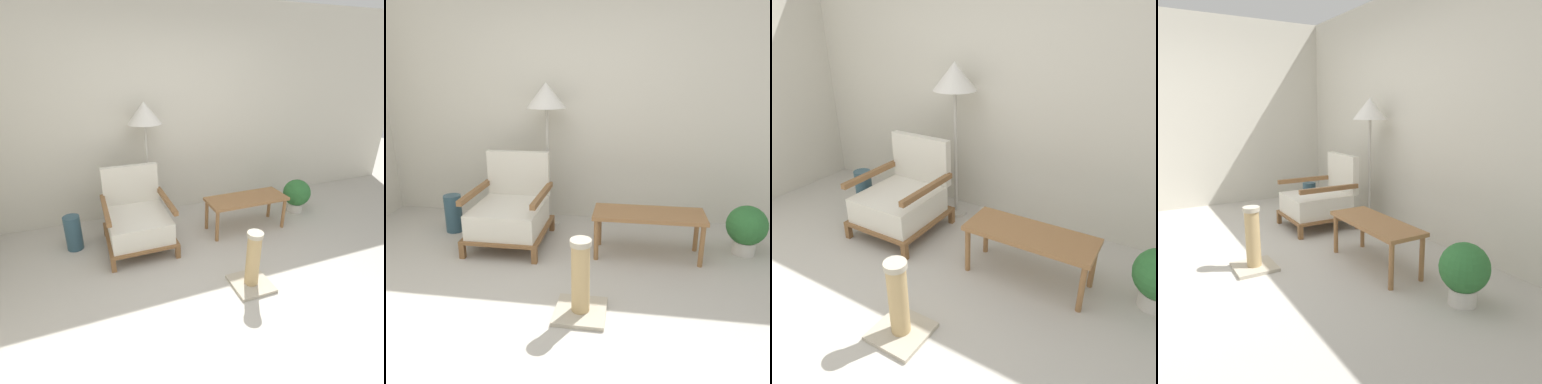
{
  "view_description": "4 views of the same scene",
  "coord_description": "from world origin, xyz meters",
  "views": [
    {
      "loc": [
        -1.11,
        -1.71,
        1.94
      ],
      "look_at": [
        0.04,
        1.34,
        0.55
      ],
      "focal_mm": 28.0,
      "sensor_mm": 36.0,
      "label": 1
    },
    {
      "loc": [
        0.54,
        -2.03,
        1.64
      ],
      "look_at": [
        0.04,
        1.34,
        0.55
      ],
      "focal_mm": 35.0,
      "sensor_mm": 36.0,
      "label": 2
    },
    {
      "loc": [
        1.54,
        -1.14,
        1.93
      ],
      "look_at": [
        0.04,
        1.34,
        0.55
      ],
      "focal_mm": 35.0,
      "sensor_mm": 36.0,
      "label": 3
    },
    {
      "loc": [
        3.38,
        -0.62,
        1.42
      ],
      "look_at": [
        0.04,
        1.34,
        0.55
      ],
      "focal_mm": 35.0,
      "sensor_mm": 36.0,
      "label": 4
    }
  ],
  "objects": [
    {
      "name": "wall_back",
      "position": [
        0.0,
        2.14,
        1.35
      ],
      "size": [
        8.0,
        0.06,
        2.7
      ],
      "color": "beige",
      "rests_on": "ground_plane"
    },
    {
      "name": "vase",
      "position": [
        -1.33,
        1.48,
        0.2
      ],
      "size": [
        0.18,
        0.18,
        0.4
      ],
      "primitive_type": "cylinder",
      "color": "#2D4C5B",
      "rests_on": "ground_plane"
    },
    {
      "name": "scratching_post",
      "position": [
        0.22,
        0.23,
        0.22
      ],
      "size": [
        0.36,
        0.36,
        0.58
      ],
      "color": "#B2A893",
      "rests_on": "ground_plane"
    },
    {
      "name": "armchair",
      "position": [
        -0.63,
        1.31,
        0.33
      ],
      "size": [
        0.73,
        0.79,
        0.87
      ],
      "color": "brown",
      "rests_on": "ground_plane"
    },
    {
      "name": "floor_lamp",
      "position": [
        -0.37,
        1.85,
        1.36
      ],
      "size": [
        0.41,
        0.41,
        1.55
      ],
      "color": "#B7B2A8",
      "rests_on": "ground_plane"
    },
    {
      "name": "coffee_table",
      "position": [
        0.71,
        1.21,
        0.37
      ],
      "size": [
        1.01,
        0.39,
        0.43
      ],
      "color": "olive",
      "rests_on": "ground_plane"
    },
    {
      "name": "ground_plane",
      "position": [
        0.0,
        0.0,
        0.0
      ],
      "size": [
        14.0,
        14.0,
        0.0
      ],
      "primitive_type": "plane",
      "color": "#B7B2A8"
    }
  ]
}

